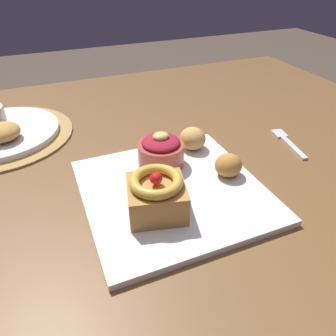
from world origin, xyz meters
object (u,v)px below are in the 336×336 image
object	(u,v)px
berry_ramekin	(158,151)
back_pastry	(2,132)
front_plate	(173,191)
cake_slice	(156,195)
fork	(287,141)
fritter_front	(228,165)
fritter_middle	(193,138)
back_plate	(0,133)

from	to	relation	value
berry_ramekin	back_pastry	distance (m)	0.34
front_plate	cake_slice	size ratio (longest dim) A/B	2.88
front_plate	fork	xyz separation A→B (m)	(0.30, 0.07, -0.00)
fritter_front	fritter_middle	distance (m)	0.11
fritter_middle	back_pastry	xyz separation A→B (m)	(-0.35, 0.17, 0.00)
fork	back_pastry	bearing A→B (deg)	80.53
fritter_front	back_plate	bearing A→B (deg)	138.75
cake_slice	fork	distance (m)	0.36
berry_ramekin	fork	world-z (taller)	berry_ramekin
back_plate	back_pastry	bearing A→B (deg)	-77.90
fritter_front	fork	world-z (taller)	fritter_front
back_pastry	fork	distance (m)	0.60
fritter_front	fork	bearing A→B (deg)	19.73
berry_ramekin	back_pastry	xyz separation A→B (m)	(-0.27, 0.20, -0.01)
back_pastry	back_plate	bearing A→B (deg)	102.10
cake_slice	back_pastry	bearing A→B (deg)	123.95
cake_slice	fork	xyz separation A→B (m)	(0.34, 0.11, -0.04)
cake_slice	back_plate	size ratio (longest dim) A/B	0.40
berry_ramekin	fork	size ratio (longest dim) A/B	0.67
berry_ramekin	fritter_middle	bearing A→B (deg)	18.52
berry_ramekin	back_plate	size ratio (longest dim) A/B	0.34
cake_slice	berry_ramekin	size ratio (longest dim) A/B	1.20
fritter_front	fritter_middle	bearing A→B (deg)	98.95
berry_ramekin	cake_slice	bearing A→B (deg)	-112.21
fritter_front	fritter_middle	size ratio (longest dim) A/B	0.90
fritter_middle	back_plate	size ratio (longest dim) A/B	0.21
back_pastry	fritter_middle	bearing A→B (deg)	-26.48
fritter_middle	fritter_front	bearing A→B (deg)	-81.05
back_pastry	fork	size ratio (longest dim) A/B	0.58
cake_slice	back_plate	distance (m)	0.44
front_plate	fork	size ratio (longest dim) A/B	2.32
front_plate	fork	world-z (taller)	front_plate
berry_ramekin	fritter_front	bearing A→B (deg)	-38.17
back_pastry	fork	bearing A→B (deg)	-20.83
front_plate	fritter_front	distance (m)	0.11
fork	berry_ramekin	bearing A→B (deg)	99.35
fritter_front	fritter_middle	world-z (taller)	fritter_middle
berry_ramekin	fritter_middle	world-z (taller)	berry_ramekin
fritter_middle	back_pastry	size ratio (longest dim) A/B	0.73
back_plate	fritter_front	bearing A→B (deg)	-41.25
fritter_middle	fork	world-z (taller)	fritter_middle
fork	cake_slice	bearing A→B (deg)	119.20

